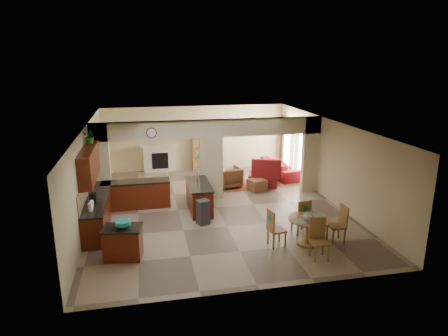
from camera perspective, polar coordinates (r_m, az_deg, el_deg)
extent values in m
plane|color=gray|center=(13.39, -1.07, -5.64)|extent=(10.00, 10.00, 0.00)
plane|color=white|center=(12.65, -1.14, 6.27)|extent=(10.00, 10.00, 0.00)
plane|color=#C6BB91|center=(17.76, -4.11, 4.34)|extent=(8.00, 0.00, 8.00)
plane|color=#C6BB91|center=(8.36, 5.35, -8.80)|extent=(8.00, 0.00, 8.00)
plane|color=#C6BB91|center=(12.85, -18.91, -0.83)|extent=(0.00, 10.00, 10.00)
plane|color=#C6BB91|center=(14.22, 14.95, 1.01)|extent=(0.00, 10.00, 10.00)
cube|color=#C6BB91|center=(13.78, -17.21, 0.38)|extent=(0.60, 0.25, 2.80)
cube|color=#C6BB91|center=(13.98, -1.86, 0.02)|extent=(0.80, 0.25, 2.20)
cube|color=#C6BB91|center=(14.96, 12.23, 1.90)|extent=(0.60, 0.25, 2.80)
cube|color=#C6BB91|center=(13.67, -1.91, 5.69)|extent=(8.00, 0.25, 0.60)
cube|color=#400A07|center=(12.37, -17.55, -6.10)|extent=(0.60, 3.20, 0.86)
cube|color=black|center=(12.21, -17.73, -4.11)|extent=(0.62, 3.22, 0.05)
cube|color=tan|center=(12.15, -19.16, -2.77)|extent=(0.02, 3.20, 0.55)
cube|color=#400A07|center=(13.58, -12.41, -3.78)|extent=(2.20, 0.60, 0.86)
cube|color=black|center=(13.44, -12.52, -1.95)|extent=(2.22, 0.62, 0.05)
cube|color=#400A07|center=(11.93, -18.70, 0.55)|extent=(0.35, 2.40, 0.90)
cube|color=#400A07|center=(13.05, -3.60, -4.22)|extent=(0.65, 1.80, 0.86)
cube|color=black|center=(12.91, -3.63, -2.32)|extent=(0.70, 1.85, 0.05)
cube|color=silver|center=(12.27, -3.02, -5.58)|extent=(0.58, 0.04, 0.70)
cylinder|color=#4E351A|center=(13.34, -10.32, 4.98)|extent=(0.34, 0.03, 0.34)
cube|color=brown|center=(15.56, 1.83, -2.56)|extent=(1.60, 1.30, 0.01)
cube|color=beige|center=(17.65, -9.14, 1.28)|extent=(1.40, 0.28, 1.10)
cube|color=black|center=(17.53, -9.11, 1.02)|extent=(0.70, 0.04, 0.70)
cube|color=beige|center=(17.50, -9.22, 3.17)|extent=(1.60, 0.35, 0.10)
cube|color=olive|center=(17.74, -2.88, 2.70)|extent=(1.00, 0.32, 1.80)
cube|color=white|center=(16.27, 11.23, 2.32)|extent=(0.02, 0.90, 1.90)
cube|color=white|center=(17.81, 9.13, 3.56)|extent=(0.02, 0.90, 1.90)
cube|color=white|center=(17.07, 10.11, 2.48)|extent=(0.02, 0.70, 2.10)
cube|color=#46241C|center=(15.72, 11.94, 1.82)|extent=(0.10, 0.28, 2.30)
cube|color=#46241C|center=(16.80, 10.32, 2.78)|extent=(0.10, 0.28, 2.30)
cube|color=#46241C|center=(17.25, 9.71, 3.14)|extent=(0.10, 0.28, 2.30)
cube|color=#46241C|center=(18.35, 8.35, 3.94)|extent=(0.10, 0.28, 2.30)
cylinder|color=white|center=(15.90, 2.21, 7.29)|extent=(1.00, 1.00, 0.10)
cube|color=#400A07|center=(10.37, -14.22, -10.40)|extent=(0.98, 0.75, 0.77)
cube|color=black|center=(10.21, -14.37, -8.34)|extent=(1.03, 0.81, 0.05)
cylinder|color=#148B85|center=(10.14, -14.26, -7.78)|extent=(0.39, 0.39, 0.18)
cube|color=#2F2E31|center=(11.99, -3.00, -6.45)|extent=(0.41, 0.39, 0.70)
cylinder|color=olive|center=(10.82, 12.07, -7.14)|extent=(1.10, 1.10, 0.04)
cylinder|color=olive|center=(10.96, 11.96, -8.85)|extent=(0.16, 0.16, 0.71)
cylinder|color=olive|center=(11.10, 11.86, -10.47)|extent=(0.56, 0.56, 0.06)
cylinder|color=#7DA322|center=(10.71, 12.01, -6.81)|extent=(0.29, 0.29, 0.15)
imported|color=maroon|center=(16.97, 7.95, 0.03)|extent=(2.49, 1.34, 0.69)
cube|color=maroon|center=(15.70, 5.59, -1.62)|extent=(1.36, 1.24, 0.45)
imported|color=maroon|center=(15.34, 0.73, -1.30)|extent=(0.99, 1.01, 0.78)
cube|color=maroon|center=(15.05, 4.72, -2.42)|extent=(0.74, 0.74, 0.42)
imported|color=#154612|center=(12.45, -18.63, 4.34)|extent=(0.50, 0.47, 0.45)
cube|color=olive|center=(11.59, 10.86, -7.00)|extent=(0.48, 0.48, 0.05)
cube|color=olive|center=(11.89, 11.08, -7.61)|extent=(0.04, 0.04, 0.44)
cube|color=olive|center=(11.73, 9.65, -7.88)|extent=(0.04, 0.04, 0.44)
cube|color=olive|center=(11.63, 11.97, -8.21)|extent=(0.04, 0.04, 0.44)
cube|color=olive|center=(11.46, 10.53, -8.50)|extent=(0.04, 0.04, 0.44)
cube|color=olive|center=(11.33, 11.45, -5.93)|extent=(0.42, 0.11, 0.55)
cube|color=#148B85|center=(11.28, 11.53, -5.65)|extent=(0.14, 0.03, 0.14)
cube|color=olive|center=(11.27, 15.77, -8.00)|extent=(0.43, 0.43, 0.05)
cube|color=olive|center=(11.42, 14.52, -8.84)|extent=(0.04, 0.04, 0.44)
cube|color=olive|center=(11.15, 15.31, -9.52)|extent=(0.04, 0.04, 0.44)
cube|color=olive|center=(11.57, 16.04, -8.62)|extent=(0.04, 0.04, 0.44)
cube|color=olive|center=(11.30, 16.86, -9.28)|extent=(0.04, 0.04, 0.44)
cube|color=olive|center=(11.24, 16.74, -6.47)|extent=(0.05, 0.42, 0.55)
cube|color=#148B85|center=(11.23, 16.88, -6.13)|extent=(0.01, 0.14, 0.14)
cube|color=olive|center=(10.26, 13.51, -10.25)|extent=(0.44, 0.44, 0.05)
cube|color=olive|center=(10.16, 12.90, -11.93)|extent=(0.04, 0.04, 0.44)
cube|color=olive|center=(10.28, 14.69, -11.70)|extent=(0.04, 0.04, 0.44)
cube|color=olive|center=(10.43, 12.19, -11.11)|extent=(0.04, 0.04, 0.44)
cube|color=olive|center=(10.56, 13.94, -10.89)|extent=(0.04, 0.04, 0.44)
cube|color=olive|center=(10.29, 13.21, -8.31)|extent=(0.42, 0.06, 0.55)
cube|color=#148B85|center=(10.28, 13.18, -7.89)|extent=(0.14, 0.02, 0.14)
cube|color=olive|center=(10.72, 7.56, -8.77)|extent=(0.47, 0.47, 0.05)
cube|color=olive|center=(10.75, 8.75, -10.09)|extent=(0.04, 0.04, 0.44)
cube|color=olive|center=(11.02, 7.91, -9.39)|extent=(0.04, 0.04, 0.44)
cube|color=olive|center=(10.61, 7.10, -10.40)|extent=(0.04, 0.04, 0.44)
cube|color=olive|center=(10.88, 6.29, -9.68)|extent=(0.04, 0.04, 0.44)
cube|color=olive|center=(10.52, 6.68, -7.44)|extent=(0.10, 0.42, 0.55)
cube|color=#148B85|center=(10.48, 6.57, -7.11)|extent=(0.03, 0.14, 0.14)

